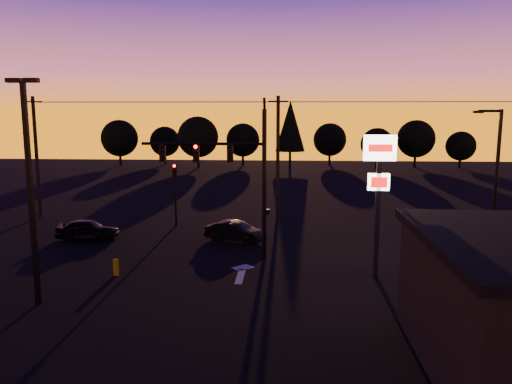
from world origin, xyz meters
TOP-DOWN VIEW (x-y plane):
  - ground at (0.00, 0.00)m, footprint 120.00×120.00m
  - lane_arrow at (0.50, 1.67)m, footprint 1.20×3.10m
  - traffic_signal_mast at (-0.10, 3.99)m, footprint 6.79×0.52m
  - secondary_signal at (-5.00, 11.49)m, footprint 0.30×0.31m
  - parking_lot_light at (-7.50, -3.00)m, footprint 1.25×0.30m
  - pylon_sign at (7.00, 1.50)m, footprint 1.50×0.28m
  - streetlight at (13.91, 5.50)m, footprint 1.55×0.35m
  - utility_pole_0 at (-16.00, 14.00)m, footprint 1.40×0.26m
  - utility_pole_1 at (2.00, 14.00)m, footprint 1.40×0.26m
  - power_wires at (2.00, 14.00)m, footprint 36.00×1.22m
  - bollard at (-5.56, 0.85)m, footprint 0.26×0.26m
  - tree_0 at (-22.00, 50.00)m, footprint 5.36×5.36m
  - tree_1 at (-16.00, 53.00)m, footprint 4.54×4.54m
  - tree_2 at (-10.00, 48.00)m, footprint 5.77×5.78m
  - tree_3 at (-4.00, 52.00)m, footprint 4.95×4.95m
  - tree_4 at (3.00, 49.00)m, footprint 4.18×4.18m
  - tree_5 at (9.00, 54.00)m, footprint 4.95×4.95m
  - tree_6 at (15.00, 48.00)m, footprint 4.54×4.54m
  - tree_7 at (21.00, 51.00)m, footprint 5.36×5.36m
  - tree_8 at (27.00, 50.00)m, footprint 4.12×4.12m
  - car_left at (-9.65, 7.45)m, footprint 3.83×1.70m
  - car_mid at (-0.46, 7.64)m, footprint 3.94×2.59m

SIDE VIEW (x-z plane):
  - ground at x=0.00m, z-range 0.00..0.00m
  - lane_arrow at x=0.50m, z-range 0.00..0.01m
  - bollard at x=-5.56m, z-range 0.00..0.79m
  - car_mid at x=-0.46m, z-range 0.00..1.23m
  - car_left at x=-9.65m, z-range 0.00..1.28m
  - secondary_signal at x=-5.00m, z-range 0.69..5.04m
  - tree_8 at x=27.00m, z-range 0.53..5.71m
  - tree_1 at x=-16.00m, z-range 0.58..6.29m
  - tree_6 at x=15.00m, z-range 0.58..6.29m
  - tree_3 at x=-4.00m, z-range 0.63..6.86m
  - tree_5 at x=9.00m, z-range 0.63..6.86m
  - tree_0 at x=-22.00m, z-range 0.69..7.43m
  - tree_7 at x=21.00m, z-range 0.69..7.43m
  - tree_2 at x=-10.00m, z-range 0.74..8.00m
  - streetlight at x=13.91m, z-range 0.42..8.42m
  - utility_pole_0 at x=-16.00m, z-range 0.09..9.09m
  - utility_pole_1 at x=2.00m, z-range 0.09..9.09m
  - pylon_sign at x=7.00m, z-range 1.51..8.31m
  - traffic_signal_mast at x=-0.10m, z-range 0.65..9.23m
  - parking_lot_light at x=-7.50m, z-range 0.70..9.84m
  - tree_4 at x=3.00m, z-range 1.18..10.68m
  - power_wires at x=2.00m, z-range 8.53..8.60m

